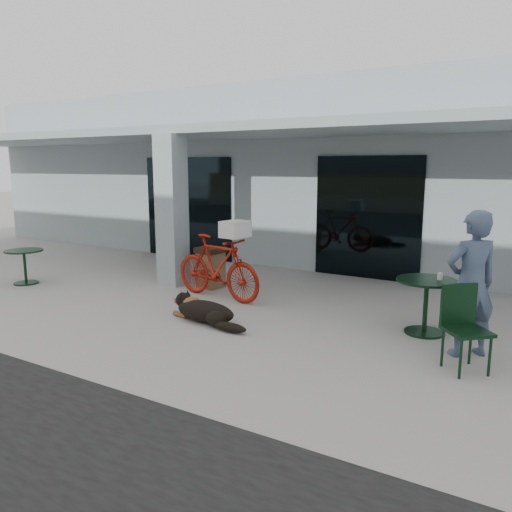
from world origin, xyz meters
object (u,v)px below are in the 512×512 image
Objects in this scene: bicycle at (217,267)px; dog at (205,310)px; cafe_table_near at (25,267)px; cafe_chair_far_a at (467,330)px; cafe_table_far at (425,307)px; trash_receptacle at (211,267)px; person at (471,284)px.

dog is (0.69, -1.33, -0.40)m from bicycle.
cafe_table_near is (-4.22, -1.11, -0.24)m from bicycle.
bicycle is 4.75m from cafe_chair_far_a.
bicycle is at bearing 178.99° from cafe_table_far.
bicycle reaches higher than cafe_table_near.
bicycle is 0.90m from trash_receptacle.
cafe_chair_far_a is (3.88, 0.07, 0.32)m from dog.
person is 5.32m from trash_receptacle.
cafe_chair_far_a is at bearing -58.02° from cafe_table_far.
cafe_table_near is 8.12m from cafe_table_far.
bicycle is 1.04× the size of person.
cafe_chair_far_a is at bearing 12.08° from dog.
cafe_chair_far_a is at bearing 55.53° from person.
cafe_table_near is at bearing 112.30° from bicycle.
cafe_table_near is at bearing -172.60° from cafe_table_far.
bicycle is 2.27× the size of cafe_table_far.
trash_receptacle is (3.60, 1.74, 0.06)m from cafe_table_near.
dog is at bearing -56.33° from trash_receptacle.
cafe_chair_far_a is (4.58, -1.26, -0.08)m from bicycle.
cafe_table_near is 8.75m from person.
cafe_table_far is at bearing 80.37° from cafe_chair_far_a.
bicycle reaches higher than cafe_chair_far_a.
trash_receptacle is at bearing -55.68° from person.
cafe_table_near reaches higher than dog.
bicycle reaches higher than trash_receptacle.
bicycle is 1.64× the size of dog.
dog is at bearing -31.68° from person.
cafe_table_near is 4.00m from trash_receptacle.
trash_receptacle reaches higher than cafe_table_far.
trash_receptacle is (-5.12, 1.31, -0.55)m from person.
dog is 1.39× the size of cafe_table_far.
person reaches higher than dog.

